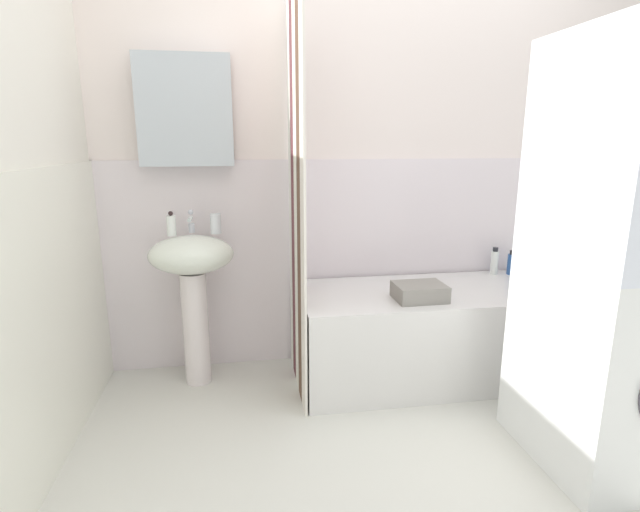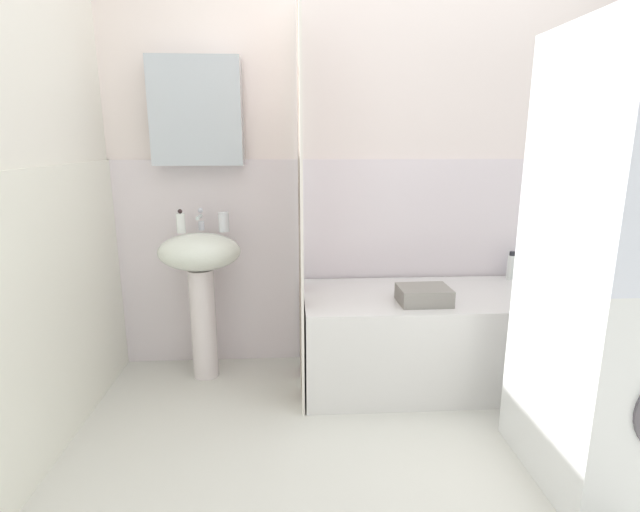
% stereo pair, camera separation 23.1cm
% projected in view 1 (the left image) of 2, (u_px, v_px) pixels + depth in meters
% --- Properties ---
extents(ground_plane, '(4.80, 5.60, 0.04)m').
position_uv_depth(ground_plane, '(453.00, 491.00, 1.88)').
color(ground_plane, silver).
extents(wall_back_tiled, '(3.60, 0.18, 2.40)m').
position_uv_depth(wall_back_tiled, '(363.00, 170.00, 2.81)').
color(wall_back_tiled, white).
rests_on(wall_back_tiled, ground_plane).
extents(wall_left_tiled, '(0.07, 1.81, 2.40)m').
position_uv_depth(wall_left_tiled, '(9.00, 195.00, 1.70)').
color(wall_left_tiled, white).
rests_on(wall_left_tiled, ground_plane).
extents(sink, '(0.44, 0.34, 0.82)m').
position_uv_depth(sink, '(193.00, 277.00, 2.56)').
color(sink, white).
rests_on(sink, ground_plane).
extents(faucet, '(0.03, 0.12, 0.12)m').
position_uv_depth(faucet, '(191.00, 222.00, 2.57)').
color(faucet, silver).
rests_on(faucet, sink).
extents(soap_dispenser, '(0.05, 0.05, 0.13)m').
position_uv_depth(soap_dispenser, '(171.00, 225.00, 2.50)').
color(soap_dispenser, white).
rests_on(soap_dispenser, sink).
extents(toothbrush_cup, '(0.06, 0.06, 0.10)m').
position_uv_depth(toothbrush_cup, '(216.00, 224.00, 2.56)').
color(toothbrush_cup, silver).
rests_on(toothbrush_cup, sink).
extents(bathtub, '(1.44, 0.64, 0.50)m').
position_uv_depth(bathtub, '(428.00, 333.00, 2.71)').
color(bathtub, silver).
rests_on(bathtub, ground_plane).
extents(shower_curtain, '(0.01, 0.64, 2.00)m').
position_uv_depth(shower_curtain, '(296.00, 203.00, 2.43)').
color(shower_curtain, white).
rests_on(shower_curtain, ground_plane).
extents(lotion_bottle, '(0.06, 0.06, 0.15)m').
position_uv_depth(lotion_bottle, '(513.00, 263.00, 2.96)').
color(lotion_bottle, '#2C5599').
rests_on(lotion_bottle, bathtub).
extents(conditioner_bottle, '(0.04, 0.04, 0.17)m').
position_uv_depth(conditioner_bottle, '(494.00, 262.00, 2.96)').
color(conditioner_bottle, white).
rests_on(conditioner_bottle, bathtub).
extents(towel_folded, '(0.26, 0.20, 0.08)m').
position_uv_depth(towel_folded, '(420.00, 292.00, 2.49)').
color(towel_folded, gray).
rests_on(towel_folded, bathtub).
extents(washer_dryer_stack, '(0.57, 0.64, 1.69)m').
position_uv_depth(washer_dryer_stack, '(625.00, 262.00, 1.87)').
color(washer_dryer_stack, white).
rests_on(washer_dryer_stack, ground_plane).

